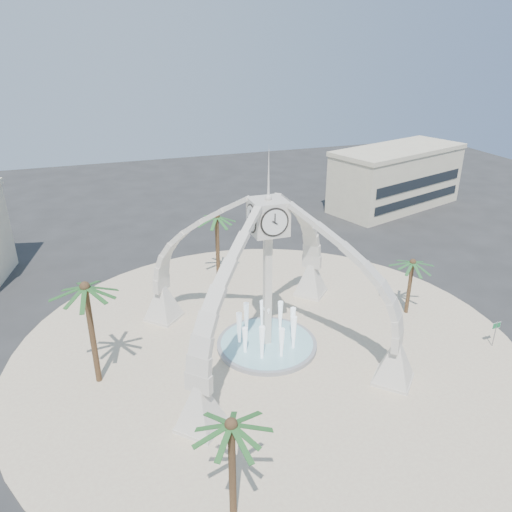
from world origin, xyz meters
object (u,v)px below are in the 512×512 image
object	(u,v)px
fountain	(267,344)
palm_south	(231,426)
palm_east	(413,263)
palm_west	(85,289)
palm_north	(217,217)
street_sign	(496,329)
clock_tower	(268,274)

from	to	relation	value
fountain	palm_south	world-z (taller)	palm_south
palm_east	palm_west	bearing A→B (deg)	-177.65
fountain	palm_north	size ratio (longest dim) A/B	1.04
palm_east	palm_west	xyz separation A→B (m)	(-26.69, -1.09, 2.56)
palm_north	street_sign	world-z (taller)	palm_north
clock_tower	palm_north	distance (m)	12.88
palm_south	clock_tower	bearing A→B (deg)	63.48
clock_tower	palm_east	size ratio (longest dim) A/B	3.15
palm_west	clock_tower	bearing A→B (deg)	0.64
fountain	palm_west	distance (m)	14.85
palm_south	palm_east	bearing A→B (deg)	35.79
palm_north	street_sign	xyz separation A→B (m)	(17.69, -18.73, -5.13)
fountain	palm_north	bearing A→B (deg)	92.42
palm_west	palm_north	bearing A→B (deg)	46.32
palm_north	fountain	bearing A→B (deg)	-87.58
palm_east	street_sign	xyz separation A→B (m)	(3.43, -6.81, -3.30)
palm_east	palm_south	distance (m)	25.52
palm_north	clock_tower	bearing A→B (deg)	-87.58
clock_tower	palm_west	xyz separation A→B (m)	(-12.97, -0.14, 1.04)
palm_west	street_sign	xyz separation A→B (m)	(30.12, -5.72, -5.86)
clock_tower	fountain	distance (m)	6.20
palm_west	palm_north	world-z (taller)	palm_west
clock_tower	street_sign	bearing A→B (deg)	-18.87
palm_north	palm_west	bearing A→B (deg)	-133.68
palm_north	street_sign	size ratio (longest dim) A/B	3.31
fountain	street_sign	bearing A→B (deg)	-18.87
clock_tower	fountain	world-z (taller)	clock_tower
fountain	palm_west	xyz separation A→B (m)	(-12.97, -0.14, 7.24)
palm_north	palm_south	bearing A→B (deg)	-103.47
palm_east	palm_west	world-z (taller)	palm_west
palm_west	street_sign	size ratio (longest dim) A/B	3.64
fountain	palm_south	bearing A→B (deg)	-116.52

